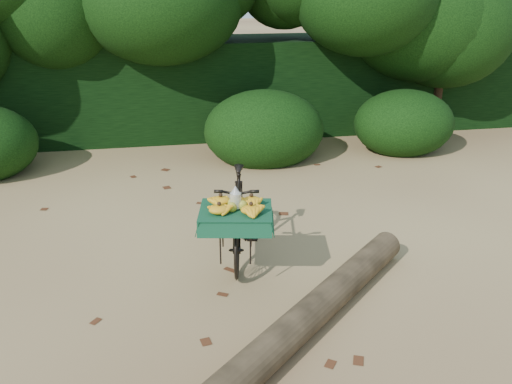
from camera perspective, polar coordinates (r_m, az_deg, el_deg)
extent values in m
plane|color=tan|center=(5.18, -6.11, -11.99)|extent=(80.00, 80.00, 0.00)
imported|color=black|center=(5.85, -1.88, -2.46)|extent=(0.74, 1.65, 0.96)
cube|color=black|center=(5.18, -2.15, -2.05)|extent=(0.42, 0.48, 0.02)
cube|color=#16532D|center=(5.17, -2.16, -1.89)|extent=(0.79, 0.69, 0.01)
ellipsoid|color=#A9A628|center=(5.15, -1.42, -1.38)|extent=(0.09, 0.07, 0.10)
ellipsoid|color=#A9A628|center=(5.20, -2.51, -1.17)|extent=(0.09, 0.07, 0.10)
ellipsoid|color=#A9A628|center=(5.11, -2.56, -1.60)|extent=(0.09, 0.07, 0.10)
cylinder|color=#EAE5C6|center=(5.14, -2.17, -0.88)|extent=(0.11, 0.11, 0.14)
cylinder|color=brown|center=(4.56, 3.21, -14.88)|extent=(3.15, 2.99, 0.29)
cube|color=black|center=(10.81, -9.27, 10.79)|extent=(26.00, 1.80, 1.80)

